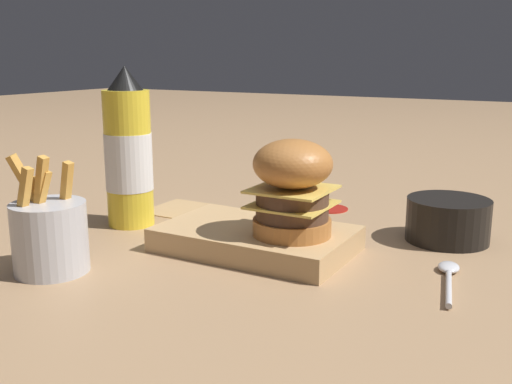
% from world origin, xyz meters
% --- Properties ---
extents(ground_plane, '(6.00, 6.00, 0.00)m').
position_xyz_m(ground_plane, '(0.00, 0.00, 0.00)').
color(ground_plane, '#9E7A56').
extents(serving_board, '(0.26, 0.16, 0.03)m').
position_xyz_m(serving_board, '(0.01, 0.01, 0.02)').
color(serving_board, tan).
rests_on(serving_board, ground_plane).
extents(burger, '(0.10, 0.10, 0.13)m').
position_xyz_m(burger, '(0.07, -0.00, 0.10)').
color(burger, '#AD6B33').
rests_on(burger, serving_board).
extents(ketchup_bottle, '(0.07, 0.07, 0.25)m').
position_xyz_m(ketchup_bottle, '(-0.23, 0.02, 0.11)').
color(ketchup_bottle, yellow).
rests_on(ketchup_bottle, ground_plane).
extents(fries_basket, '(0.09, 0.09, 0.15)m').
position_xyz_m(fries_basket, '(-0.17, -0.19, 0.05)').
color(fries_basket, '#B7B7BC').
rests_on(fries_basket, ground_plane).
extents(side_bowl, '(0.12, 0.12, 0.06)m').
position_xyz_m(side_bowl, '(0.23, 0.18, 0.03)').
color(side_bowl, black).
rests_on(side_bowl, ground_plane).
extents(spoon, '(0.05, 0.14, 0.01)m').
position_xyz_m(spoon, '(0.26, 0.03, 0.01)').
color(spoon, silver).
rests_on(spoon, ground_plane).
extents(ketchup_puddle, '(0.06, 0.06, 0.00)m').
position_xyz_m(ketchup_puddle, '(0.01, 0.26, 0.00)').
color(ketchup_puddle, '#B21E14').
rests_on(ketchup_puddle, ground_plane).
extents(parchment_square, '(0.11, 0.11, 0.00)m').
position_xyz_m(parchment_square, '(-0.21, 0.14, 0.00)').
color(parchment_square, tan).
rests_on(parchment_square, ground_plane).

